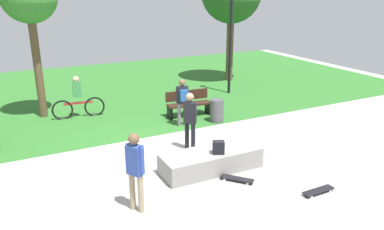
% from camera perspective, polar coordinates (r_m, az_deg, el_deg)
% --- Properties ---
extents(ground_plane, '(28.00, 28.00, 0.00)m').
position_cam_1_polar(ground_plane, '(10.49, -2.99, -6.01)').
color(ground_plane, '#9E9993').
extents(grass_lawn, '(26.60, 12.47, 0.01)m').
position_cam_1_polar(grass_lawn, '(17.50, -13.40, 3.64)').
color(grass_lawn, '#2D6B28').
rests_on(grass_lawn, ground_plane).
extents(concrete_ledge, '(2.55, 0.91, 0.51)m').
position_cam_1_polar(concrete_ledge, '(9.57, 2.88, -6.89)').
color(concrete_ledge, gray).
rests_on(concrete_ledge, ground_plane).
extents(backpack_on_ledge, '(0.34, 0.30, 0.32)m').
position_cam_1_polar(backpack_on_ledge, '(9.30, 4.02, -4.89)').
color(backpack_on_ledge, black).
rests_on(backpack_on_ledge, concrete_ledge).
extents(skater_performing_trick, '(0.34, 0.38, 1.70)m').
position_cam_1_polar(skater_performing_trick, '(7.67, -8.56, -7.67)').
color(skater_performing_trick, tan).
rests_on(skater_performing_trick, ground_plane).
extents(skater_watching, '(0.32, 0.40, 1.67)m').
position_cam_1_polar(skater_watching, '(10.44, -0.31, -0.36)').
color(skater_watching, black).
rests_on(skater_watching, ground_plane).
extents(skateboard_by_ledge, '(0.67, 0.74, 0.08)m').
position_cam_1_polar(skateboard_by_ledge, '(9.17, 6.78, -9.50)').
color(skateboard_by_ledge, black).
rests_on(skateboard_by_ledge, ground_plane).
extents(skateboard_spare, '(0.80, 0.21, 0.08)m').
position_cam_1_polar(skateboard_spare, '(9.07, 18.51, -10.75)').
color(skateboard_spare, black).
rests_on(skateboard_spare, ground_plane).
extents(park_bench_far_left, '(1.63, 0.58, 0.91)m').
position_cam_1_polar(park_bench_far_left, '(13.48, -0.55, 1.85)').
color(park_bench_far_left, '#331E14').
rests_on(park_bench_far_left, ground_plane).
extents(lamp_post, '(0.28, 0.28, 4.33)m').
position_cam_1_polar(lamp_post, '(16.23, 5.84, 12.33)').
color(lamp_post, black).
rests_on(lamp_post, ground_plane).
extents(trash_bin, '(0.46, 0.46, 0.78)m').
position_cam_1_polar(trash_bin, '(12.93, 3.75, 0.66)').
color(trash_bin, '#4C4C51').
rests_on(trash_bin, ground_plane).
extents(pedestrian_with_backpack, '(0.43, 0.36, 1.58)m').
position_cam_1_polar(pedestrian_with_backpack, '(12.36, -1.46, 2.51)').
color(pedestrian_with_backpack, slate).
rests_on(pedestrian_with_backpack, ground_plane).
extents(cyclist_on_bicycle, '(1.82, 0.22, 1.52)m').
position_cam_1_polar(cyclist_on_bicycle, '(13.86, -16.82, 2.16)').
color(cyclist_on_bicycle, black).
rests_on(cyclist_on_bicycle, ground_plane).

